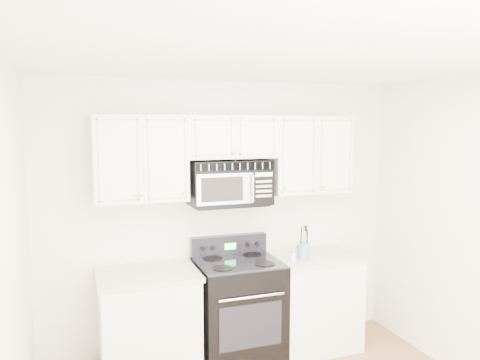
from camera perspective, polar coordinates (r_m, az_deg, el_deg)
name	(u,v)px	position (r m, az deg, el deg)	size (l,w,h in m)	color
room	(309,267)	(2.99, 8.45, -10.50)	(3.51, 3.51, 2.61)	brown
base_cabinet_left	(149,327)	(4.37, -11.06, -17.15)	(0.86, 0.65, 0.92)	silver
base_cabinet_right	(311,304)	(4.84, 8.71, -14.68)	(0.86, 0.65, 0.92)	silver
range	(238,308)	(4.52, -0.21, -15.38)	(0.75, 0.69, 1.12)	black
upper_cabinets	(230,152)	(4.33, -1.26, 3.40)	(2.44, 0.37, 0.75)	silver
microwave	(230,182)	(4.33, -1.25, -0.29)	(0.75, 0.42, 0.41)	black
utensil_crock	(304,251)	(4.52, 7.78, -8.54)	(0.12, 0.12, 0.32)	slate
shaker_salt	(293,256)	(4.42, 6.49, -9.21)	(0.05, 0.05, 0.11)	silver
shaker_pepper	(298,251)	(4.58, 7.14, -8.62)	(0.05, 0.05, 0.11)	silver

